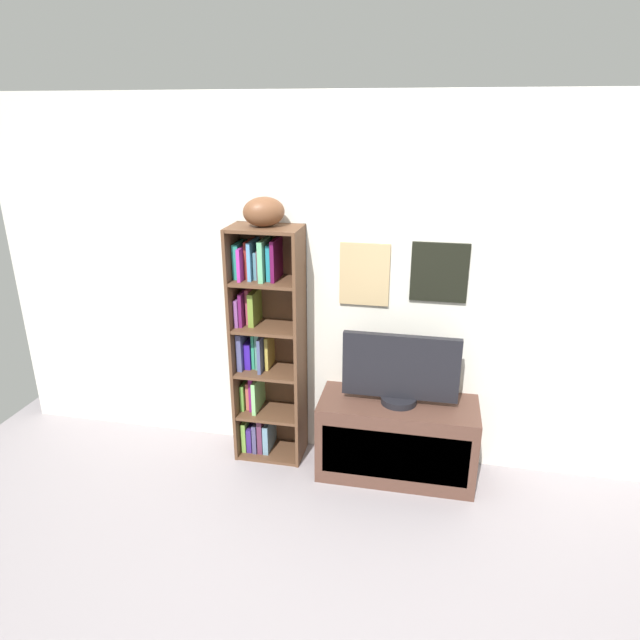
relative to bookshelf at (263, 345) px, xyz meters
The scene contains 6 objects.
ground 1.38m from the bookshelf, 60.48° to the right, with size 5.20×5.20×0.04m, color gray.
back_wall 0.69m from the bookshelf, 14.37° to the left, with size 4.80×0.08×2.30m.
bookshelf is the anchor object (origin of this frame).
football 0.86m from the bookshelf, 33.85° to the right, with size 0.25×0.17×0.17m, color brown.
tv_stand 1.03m from the bookshelf, ahead, with size 0.97×0.41×0.51m.
television 0.89m from the bookshelf, ahead, with size 0.70×0.22×0.44m.
Camera 1 is at (0.45, -2.16, 2.18)m, focal length 31.22 mm.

